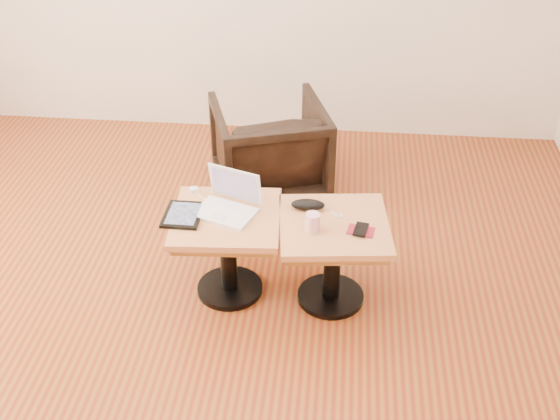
# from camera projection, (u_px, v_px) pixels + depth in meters

# --- Properties ---
(room_shell) EXTENTS (4.52, 4.52, 2.71)m
(room_shell) POSITION_uv_depth(u_px,v_px,m) (172.00, 78.00, 2.76)
(room_shell) COLOR maroon
(room_shell) RESTS_ON ground
(side_table_left) EXTENTS (0.57, 0.57, 0.49)m
(side_table_left) POSITION_uv_depth(u_px,v_px,m) (227.00, 235.00, 3.56)
(side_table_left) COLOR black
(side_table_left) RESTS_ON ground
(side_table_right) EXTENTS (0.59, 0.59, 0.49)m
(side_table_right) POSITION_uv_depth(u_px,v_px,m) (333.00, 243.00, 3.51)
(side_table_right) COLOR black
(side_table_right) RESTS_ON ground
(laptop) EXTENTS (0.36, 0.32, 0.21)m
(laptop) POSITION_uv_depth(u_px,v_px,m) (228.00, 203.00, 3.51)
(laptop) COLOR white
(laptop) RESTS_ON side_table_left
(tablet) EXTENTS (0.19, 0.24, 0.02)m
(tablet) POSITION_uv_depth(u_px,v_px,m) (183.00, 215.00, 3.49)
(tablet) COLOR black
(tablet) RESTS_ON side_table_left
(charging_adapter) EXTENTS (0.05, 0.05, 0.02)m
(charging_adapter) POSITION_uv_depth(u_px,v_px,m) (194.00, 190.00, 3.67)
(charging_adapter) COLOR white
(charging_adapter) RESTS_ON side_table_left
(glasses_case) EXTENTS (0.17, 0.08, 0.05)m
(glasses_case) POSITION_uv_depth(u_px,v_px,m) (308.00, 205.00, 3.53)
(glasses_case) COLOR black
(glasses_case) RESTS_ON side_table_right
(striped_cup) EXTENTS (0.09, 0.09, 0.09)m
(striped_cup) POSITION_uv_depth(u_px,v_px,m) (313.00, 222.00, 3.37)
(striped_cup) COLOR pink
(striped_cup) RESTS_ON side_table_right
(earbuds_tangle) EXTENTS (0.07, 0.05, 0.01)m
(earbuds_tangle) POSITION_uv_depth(u_px,v_px,m) (338.00, 215.00, 3.49)
(earbuds_tangle) COLOR white
(earbuds_tangle) RESTS_ON side_table_right
(phone_on_sleeve) EXTENTS (0.14, 0.12, 0.02)m
(phone_on_sleeve) POSITION_uv_depth(u_px,v_px,m) (361.00, 230.00, 3.38)
(phone_on_sleeve) COLOR maroon
(phone_on_sleeve) RESTS_ON side_table_right
(armchair) EXTENTS (0.84, 0.86, 0.62)m
(armchair) POSITION_uv_depth(u_px,v_px,m) (270.00, 150.00, 4.41)
(armchair) COLOR black
(armchair) RESTS_ON ground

